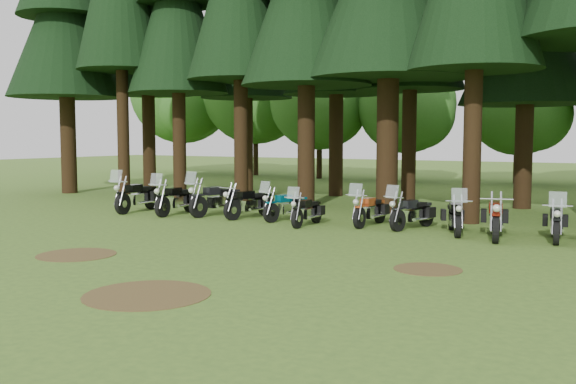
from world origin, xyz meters
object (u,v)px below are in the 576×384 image
Objects in this scene: motorcycle_6 at (370,211)px; motorcycle_7 at (412,214)px; motorcycle_8 at (455,218)px; motorcycle_3 at (250,204)px; motorcycle_0 at (137,197)px; motorcycle_4 at (287,207)px; motorcycle_5 at (307,212)px; motorcycle_1 at (177,200)px; motorcycle_2 at (217,200)px; motorcycle_10 at (556,223)px; motorcycle_9 at (495,220)px.

motorcycle_7 is (1.34, -0.00, -0.00)m from motorcycle_6.
motorcycle_3 is at bearing 157.95° from motorcycle_8.
motorcycle_0 reaches higher than motorcycle_4.
motorcycle_5 is 0.95× the size of motorcycle_8.
motorcycle_1 is at bearing 175.10° from motorcycle_5.
motorcycle_2 is at bearing 166.77° from motorcycle_5.
motorcycle_0 is 1.18× the size of motorcycle_7.
motorcycle_10 is at bearing 13.76° from motorcycle_4.
motorcycle_5 is 1.92m from motorcycle_6.
motorcycle_1 reaches higher than motorcycle_3.
motorcycle_2 reaches higher than motorcycle_6.
motorcycle_1 is at bearing -171.93° from motorcycle_6.
motorcycle_4 is 0.96× the size of motorcycle_10.
motorcycle_1 reaches higher than motorcycle_7.
motorcycle_4 is (5.90, 0.64, -0.08)m from motorcycle_0.
motorcycle_8 is at bearing -5.48° from motorcycle_6.
motorcycle_9 is (8.05, -0.29, 0.04)m from motorcycle_3.
motorcycle_3 is at bearing 162.06° from motorcycle_5.
motorcycle_6 is 0.90× the size of motorcycle_9.
motorcycle_0 is 1.15× the size of motorcycle_10.
motorcycle_5 is at bearing -8.19° from motorcycle_0.
motorcycle_2 is at bearing -169.21° from motorcycle_3.
motorcycle_0 is 5.93m from motorcycle_4.
motorcycle_0 is 1.20× the size of motorcycle_4.
motorcycle_2 is 8.28m from motorcycle_8.
motorcycle_2 reaches higher than motorcycle_9.
motorcycle_8 reaches higher than motorcycle_7.
motorcycle_2 is 10.90m from motorcycle_10.
motorcycle_4 is 0.88× the size of motorcycle_9.
motorcycle_3 is 6.89m from motorcycle_8.
motorcycle_1 is 6.96m from motorcycle_6.
motorcycle_10 is (5.31, -0.20, 0.00)m from motorcycle_6.
motorcycle_1 is 1.20× the size of motorcycle_5.
motorcycle_0 is 1.13× the size of motorcycle_3.
motorcycle_1 is 8.30m from motorcycle_7.
motorcycle_6 is 2.71m from motorcycle_8.
motorcycle_1 is 9.62m from motorcycle_8.
motorcycle_0 is 14.04m from motorcycle_10.
motorcycle_0 is at bearing 160.88° from motorcycle_8.
motorcycle_7 is 1.02× the size of motorcycle_8.
motorcycle_6 reaches higher than motorcycle_7.
motorcycle_5 is at bearing -147.96° from motorcycle_7.
motorcycle_4 is at bearing 3.73° from motorcycle_1.
motorcycle_8 is (4.36, 0.62, 0.04)m from motorcycle_5.
motorcycle_5 is 3.16m from motorcycle_7.
motorcycle_7 is at bearing 168.16° from motorcycle_10.
motorcycle_1 is 1.14× the size of motorcycle_8.
motorcycle_10 is at bearing 1.16° from motorcycle_9.
motorcycle_8 is at bearing 12.45° from motorcycle_4.
motorcycle_3 is 8.05m from motorcycle_9.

